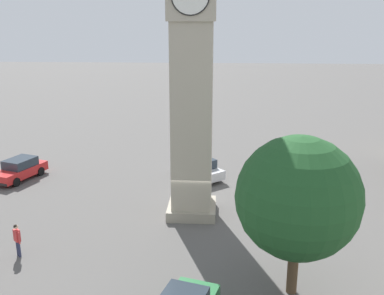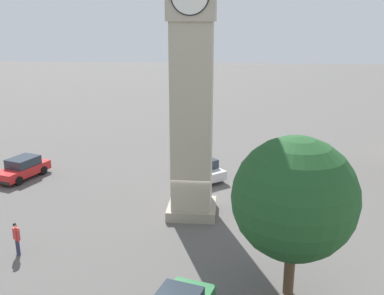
% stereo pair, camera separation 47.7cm
% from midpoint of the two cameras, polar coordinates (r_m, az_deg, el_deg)
% --- Properties ---
extents(ground_plane, '(200.00, 200.00, 0.00)m').
position_cam_midpoint_polar(ground_plane, '(26.16, -0.53, -8.66)').
color(ground_plane, '#565451').
extents(clock_tower, '(3.40, 3.40, 19.47)m').
position_cam_midpoint_polar(clock_tower, '(23.75, -0.60, 17.10)').
color(clock_tower, gray).
rests_on(clock_tower, ground).
extents(car_blue_kerb, '(2.94, 4.45, 1.53)m').
position_cam_midpoint_polar(car_blue_kerb, '(33.83, -22.11, -2.66)').
color(car_blue_kerb, red).
rests_on(car_blue_kerb, ground).
extents(car_silver_kerb, '(3.96, 4.23, 1.53)m').
position_cam_midpoint_polar(car_silver_kerb, '(31.62, 0.47, -2.70)').
color(car_silver_kerb, silver).
rests_on(car_silver_kerb, ground).
extents(pedestrian, '(0.44, 0.40, 1.69)m').
position_cam_midpoint_polar(pedestrian, '(22.99, -22.60, -10.87)').
color(pedestrian, '#2D3351').
rests_on(pedestrian, ground).
extents(tree, '(5.02, 5.02, 6.81)m').
position_cam_midpoint_polar(tree, '(17.71, 13.01, -6.47)').
color(tree, brown).
rests_on(tree, ground).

